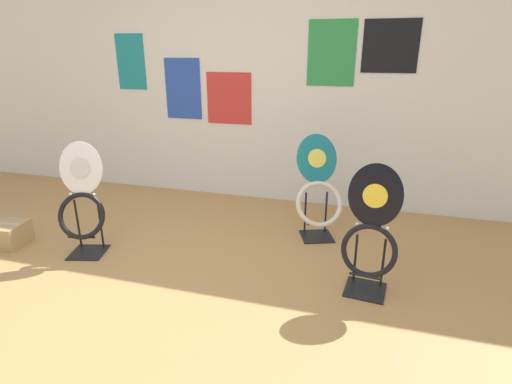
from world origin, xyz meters
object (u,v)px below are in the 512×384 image
toilet_seat_display_teal_sax (318,193)px  storage_box (4,234)px  toilet_seat_display_white_plain (82,204)px  toilet_seat_display_jazz_black (371,237)px

toilet_seat_display_teal_sax → storage_box: size_ratio=2.25×
toilet_seat_display_white_plain → storage_box: bearing=-174.1°
toilet_seat_display_jazz_black → toilet_seat_display_teal_sax: bearing=120.0°
toilet_seat_display_jazz_black → toilet_seat_display_white_plain: bearing=-178.6°
toilet_seat_display_white_plain → toilet_seat_display_jazz_black: bearing=1.4°
storage_box → toilet_seat_display_jazz_black: bearing=2.6°
toilet_seat_display_white_plain → toilet_seat_display_teal_sax: size_ratio=1.02×
toilet_seat_display_jazz_black → toilet_seat_display_white_plain: toilet_seat_display_white_plain is taller
toilet_seat_display_jazz_black → storage_box: toilet_seat_display_jazz_black is taller
toilet_seat_display_teal_sax → toilet_seat_display_jazz_black: bearing=-60.0°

